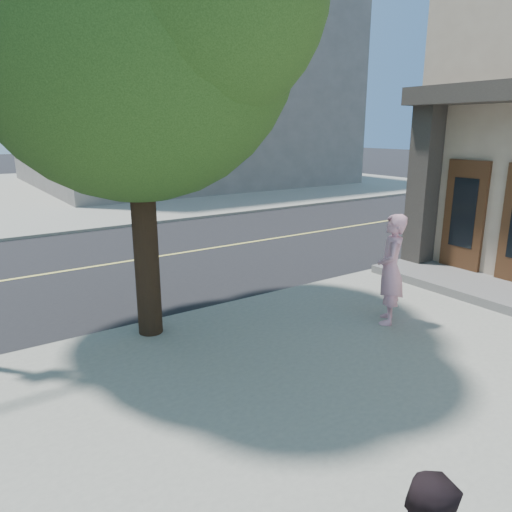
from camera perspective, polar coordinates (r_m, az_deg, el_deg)
sidewalk_ne at (r=32.49m, az=-9.34°, el=8.72°), size 29.00×25.00×0.12m
filler_ne at (r=33.17m, az=-9.44°, el=21.07°), size 18.00×16.00×14.00m
man_on_phone at (r=8.70m, az=15.82°, el=-1.56°), size 0.85×0.83×1.97m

